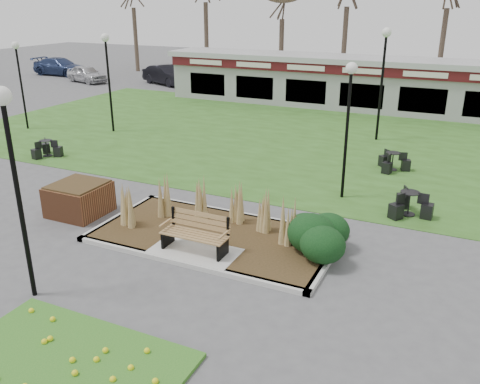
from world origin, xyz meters
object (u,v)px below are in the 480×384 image
at_px(bistro_set_a, 47,151).
at_px(bistro_set_c, 408,207).
at_px(food_pavilion, 368,83).
at_px(car_silver, 87,74).
at_px(lamp_post_near_right, 349,101).
at_px(lamp_post_mid_right, 384,60).
at_px(car_blue, 60,67).
at_px(brick_planter, 79,199).
at_px(lamp_post_mid_left, 107,61).
at_px(bistro_set_b, 392,164).
at_px(car_black, 166,75).
at_px(lamp_post_far_left, 19,66).
at_px(lamp_post_near_left, 10,149).
at_px(park_bench, 196,232).

relative_size(bistro_set_a, bistro_set_c, 0.89).
distance_m(food_pavilion, bistro_set_a, 17.85).
bearing_deg(food_pavilion, car_silver, 177.23).
relative_size(lamp_post_near_right, bistro_set_c, 3.17).
bearing_deg(bistro_set_c, car_silver, 148.24).
height_order(food_pavilion, lamp_post_mid_right, lamp_post_mid_right).
relative_size(lamp_post_near_right, lamp_post_mid_right, 0.88).
bearing_deg(car_blue, car_silver, -114.40).
bearing_deg(bistro_set_a, brick_planter, -37.29).
bearing_deg(lamp_post_mid_left, car_silver, 135.04).
distance_m(bistro_set_a, car_blue, 24.39).
distance_m(brick_planter, bistro_set_b, 11.17).
relative_size(bistro_set_b, bistro_set_c, 0.92).
bearing_deg(car_black, food_pavilion, -78.39).
bearing_deg(brick_planter, food_pavilion, 76.94).
relative_size(food_pavilion, bistro_set_c, 18.30).
distance_m(brick_planter, car_black, 24.25).
distance_m(lamp_post_mid_right, lamp_post_far_left, 16.74).
bearing_deg(lamp_post_mid_right, food_pavilion, 106.00).
bearing_deg(lamp_post_near_left, lamp_post_mid_left, 121.63).
bearing_deg(lamp_post_far_left, car_silver, 119.86).
distance_m(car_silver, car_blue, 5.06).
bearing_deg(lamp_post_far_left, car_black, 95.15).
height_order(lamp_post_near_left, bistro_set_a, lamp_post_near_left).
bearing_deg(lamp_post_far_left, lamp_post_mid_left, 18.24).
bearing_deg(bistro_set_a, lamp_post_mid_left, 92.64).
bearing_deg(car_silver, lamp_post_mid_left, -118.23).
xyz_separation_m(bistro_set_c, car_silver, (-25.84, 16.00, 0.38)).
bearing_deg(bistro_set_b, park_bench, -110.49).
relative_size(lamp_post_near_right, bistro_set_a, 3.54).
distance_m(lamp_post_near_right, car_blue, 33.39).
bearing_deg(brick_planter, lamp_post_mid_left, 122.79).
xyz_separation_m(lamp_post_mid_right, car_silver, (-23.32, 7.73, -2.91)).
xyz_separation_m(brick_planter, lamp_post_near_left, (2.16, -3.89, 2.79)).
height_order(lamp_post_near_right, car_black, lamp_post_near_right).
bearing_deg(bistro_set_b, bistro_set_a, -162.50).
xyz_separation_m(food_pavilion, lamp_post_near_left, (-2.24, -22.85, 1.79)).
bearing_deg(lamp_post_far_left, car_blue, 128.68).
height_order(brick_planter, lamp_post_far_left, lamp_post_far_left).
bearing_deg(brick_planter, car_blue, 134.35).
bearing_deg(park_bench, bistro_set_b, 69.51).
relative_size(park_bench, lamp_post_mid_right, 0.35).
bearing_deg(car_blue, brick_planter, -135.52).
relative_size(lamp_post_mid_left, car_silver, 1.21).
distance_m(brick_planter, car_silver, 26.25).
relative_size(car_black, car_blue, 0.88).
relative_size(lamp_post_mid_right, car_blue, 1.00).
bearing_deg(car_black, lamp_post_far_left, -153.26).
xyz_separation_m(brick_planter, car_blue, (-21.60, 22.10, 0.23)).
bearing_deg(lamp_post_mid_left, brick_planter, -57.21).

